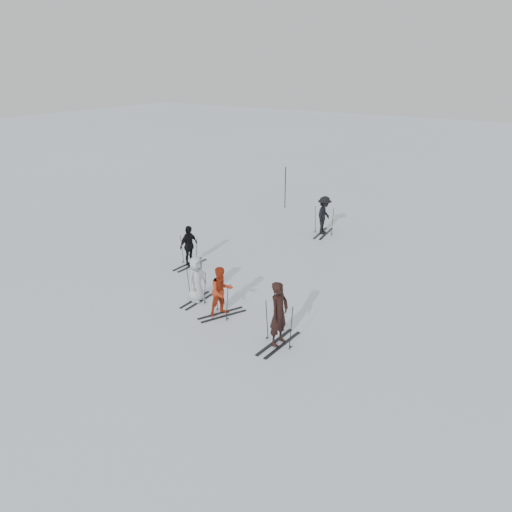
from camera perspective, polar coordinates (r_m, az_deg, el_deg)
The scene contains 12 objects.
ground at distance 17.48m, azimuth -1.82°, elevation -4.05°, with size 120.00×120.00×0.00m, color silver.
skier_near_dark at distance 13.97m, azimuth 2.64°, elevation -6.69°, with size 0.69×0.45×1.89m, color black.
skier_red at distance 15.60m, azimuth -3.97°, elevation -4.14°, with size 0.78×0.61×1.60m, color #B23114.
skier_grey at distance 16.60m, azimuth -6.82°, elevation -2.71°, with size 0.76×0.49×1.55m, color silver.
skier_uphill_left at distance 19.54m, azimuth -7.68°, elevation 1.12°, with size 0.93×0.39×1.59m, color black.
skier_uphill_far at distance 23.16m, azimuth 7.78°, elevation 4.59°, with size 1.13×0.65×1.75m, color black.
skis_near_dark at distance 14.11m, azimuth 2.62°, elevation -7.70°, with size 0.96×1.82×1.33m, color black, non-canonical shape.
skis_red at distance 15.69m, azimuth -3.95°, elevation -4.82°, with size 0.87×1.63×1.19m, color black, non-canonical shape.
skis_grey at distance 16.69m, azimuth -6.79°, elevation -3.36°, with size 0.82×1.55×1.13m, color black, non-canonical shape.
skis_uphill_left at distance 19.61m, azimuth -7.65°, elevation 0.62°, with size 0.89×1.68×1.23m, color black, non-canonical shape.
skis_uphill_far at distance 23.22m, azimuth 7.76°, elevation 4.12°, with size 0.98×1.85×1.35m, color black, non-canonical shape.
piste_marker at distance 27.20m, azimuth 3.37°, elevation 7.83°, with size 0.05×0.05×2.25m, color black.
Camera 1 is at (9.18, -12.82, 7.54)m, focal length 35.00 mm.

